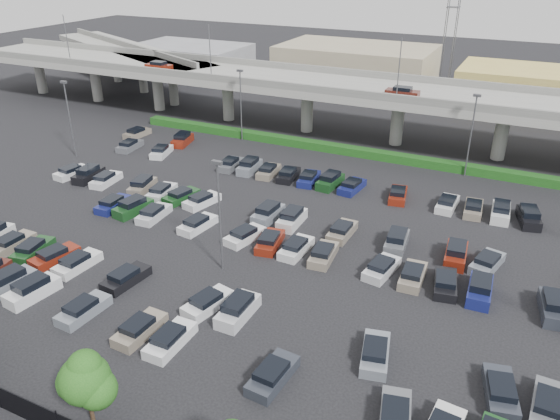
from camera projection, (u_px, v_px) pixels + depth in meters
name	position (u px, v px, depth m)	size (l,w,h in m)	color
ground	(264.00, 231.00, 55.27)	(280.00, 280.00, 0.00)	black
overpass	(364.00, 93.00, 78.16)	(150.00, 13.00, 15.80)	gray
on_ramp	(129.00, 53.00, 107.44)	(50.93, 30.13, 8.80)	gray
hedge	(347.00, 150.00, 75.25)	(66.00, 1.60, 1.10)	#133D11
fence	(45.00, 418.00, 32.24)	(70.00, 0.10, 2.00)	black
tree_row	(66.00, 373.00, 31.98)	(65.07, 3.66, 5.94)	#332316
parked_cars	(241.00, 237.00, 52.87)	(62.90, 41.69, 1.67)	#4B1A14
light_poles	(236.00, 160.00, 55.76)	(66.90, 48.38, 10.30)	#515257
distant_buildings	(480.00, 81.00, 98.80)	(138.00, 24.00, 9.00)	slate
comm_tower	(454.00, 4.00, 106.72)	(2.40, 2.40, 30.00)	#515257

